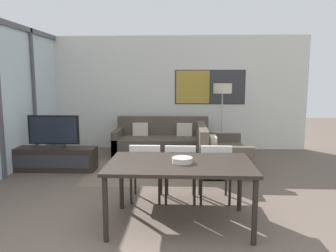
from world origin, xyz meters
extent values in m
cube|color=silver|center=(0.00, 5.37, 1.40)|extent=(6.75, 0.06, 2.80)
cube|color=#2D2D33|center=(1.00, 5.33, 1.55)|extent=(1.72, 0.01, 0.84)
cube|color=#B29333|center=(0.58, 5.33, 1.55)|extent=(0.82, 0.02, 0.80)
cube|color=#38383D|center=(1.42, 5.33, 1.55)|extent=(0.82, 0.02, 0.80)
cube|color=#515156|center=(-2.85, 4.03, 1.40)|extent=(0.07, 0.08, 2.80)
cube|color=#706051|center=(-0.15, 3.37, 0.00)|extent=(2.56, 2.17, 0.01)
cube|color=black|center=(-2.13, 3.23, 0.22)|extent=(1.58, 0.42, 0.45)
cube|color=#2D2D33|center=(-2.13, 3.01, 0.22)|extent=(1.45, 0.01, 0.25)
cube|color=#2D2D33|center=(-2.13, 3.23, 0.47)|extent=(0.36, 0.20, 0.05)
cube|color=#2D2D33|center=(-2.13, 3.23, 0.54)|extent=(0.06, 0.03, 0.08)
cube|color=black|center=(-2.13, 3.23, 0.80)|extent=(0.98, 0.04, 0.56)
cube|color=black|center=(-2.13, 3.21, 0.80)|extent=(0.91, 0.01, 0.50)
cube|color=#51473D|center=(-0.15, 4.58, 0.21)|extent=(2.17, 0.94, 0.42)
cube|color=#51473D|center=(-0.15, 4.97, 0.43)|extent=(2.17, 0.16, 0.86)
cube|color=#51473D|center=(-1.16, 4.58, 0.30)|extent=(0.14, 0.94, 0.60)
cube|color=#51473D|center=(0.87, 4.58, 0.30)|extent=(0.14, 0.94, 0.60)
cube|color=beige|center=(-0.67, 4.79, 0.57)|extent=(0.36, 0.12, 0.30)
cube|color=beige|center=(0.37, 4.79, 0.57)|extent=(0.36, 0.12, 0.30)
cube|color=#51473D|center=(1.10, 3.44, 0.21)|extent=(0.94, 1.53, 0.42)
cube|color=#51473D|center=(0.71, 3.44, 0.43)|extent=(0.16, 1.53, 0.86)
cube|color=#51473D|center=(1.10, 2.75, 0.30)|extent=(0.94, 0.14, 0.60)
cube|color=#51473D|center=(1.10, 4.13, 0.30)|extent=(0.94, 0.14, 0.60)
cube|color=beige|center=(0.89, 3.10, 0.57)|extent=(0.12, 0.36, 0.30)
cylinder|color=black|center=(-0.15, 3.37, 0.01)|extent=(0.39, 0.39, 0.03)
cylinder|color=black|center=(-0.15, 3.37, 0.15)|extent=(0.16, 0.16, 0.31)
cylinder|color=black|center=(-0.15, 3.37, 0.33)|extent=(0.87, 0.87, 0.04)
cube|color=black|center=(0.31, 0.97, 0.76)|extent=(1.72, 1.05, 0.04)
cylinder|color=black|center=(-0.49, 0.50, 0.37)|extent=(0.06, 0.06, 0.74)
cylinder|color=black|center=(1.10, 0.50, 0.37)|extent=(0.06, 0.06, 0.74)
cylinder|color=black|center=(-0.49, 1.43, 0.37)|extent=(0.06, 0.06, 0.74)
cylinder|color=black|center=(1.10, 1.43, 0.37)|extent=(0.06, 0.06, 0.74)
cube|color=beige|center=(-0.19, 1.79, 0.42)|extent=(0.46, 0.46, 0.06)
cube|color=beige|center=(-0.19, 1.58, 0.65)|extent=(0.42, 0.05, 0.40)
cylinder|color=black|center=(-0.39, 1.59, 0.20)|extent=(0.04, 0.04, 0.39)
cylinder|color=black|center=(0.01, 1.59, 0.20)|extent=(0.04, 0.04, 0.39)
cylinder|color=black|center=(-0.39, 1.99, 0.20)|extent=(0.04, 0.04, 0.39)
cylinder|color=black|center=(0.01, 1.99, 0.20)|extent=(0.04, 0.04, 0.39)
cube|color=beige|center=(0.31, 1.77, 0.42)|extent=(0.46, 0.46, 0.06)
cube|color=beige|center=(0.31, 1.57, 0.65)|extent=(0.42, 0.05, 0.40)
cylinder|color=black|center=(0.11, 1.57, 0.20)|extent=(0.04, 0.04, 0.39)
cylinder|color=black|center=(0.51, 1.57, 0.20)|extent=(0.04, 0.04, 0.39)
cylinder|color=black|center=(0.11, 1.97, 0.20)|extent=(0.04, 0.04, 0.39)
cylinder|color=black|center=(0.51, 1.97, 0.20)|extent=(0.04, 0.04, 0.39)
cube|color=beige|center=(0.80, 1.79, 0.42)|extent=(0.46, 0.46, 0.06)
cube|color=beige|center=(0.80, 1.59, 0.65)|extent=(0.42, 0.05, 0.40)
cylinder|color=black|center=(0.60, 1.59, 0.20)|extent=(0.04, 0.04, 0.39)
cylinder|color=black|center=(1.00, 1.59, 0.20)|extent=(0.04, 0.04, 0.39)
cylinder|color=black|center=(0.60, 1.99, 0.20)|extent=(0.04, 0.04, 0.39)
cylinder|color=black|center=(1.00, 1.99, 0.20)|extent=(0.04, 0.04, 0.39)
cylinder|color=#B7B2A8|center=(0.33, 0.95, 0.81)|extent=(0.24, 0.24, 0.06)
torus|color=#B7B2A8|center=(0.33, 0.95, 0.84)|extent=(0.25, 0.25, 0.02)
cylinder|color=#2D2D33|center=(1.23, 4.67, 0.01)|extent=(0.28, 0.28, 0.02)
cylinder|color=#B7B7BC|center=(1.23, 4.67, 0.73)|extent=(0.03, 0.03, 1.41)
cylinder|color=beige|center=(1.23, 4.67, 1.54)|extent=(0.42, 0.42, 0.22)
camera|label=1|loc=(0.34, -2.83, 1.78)|focal=35.00mm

